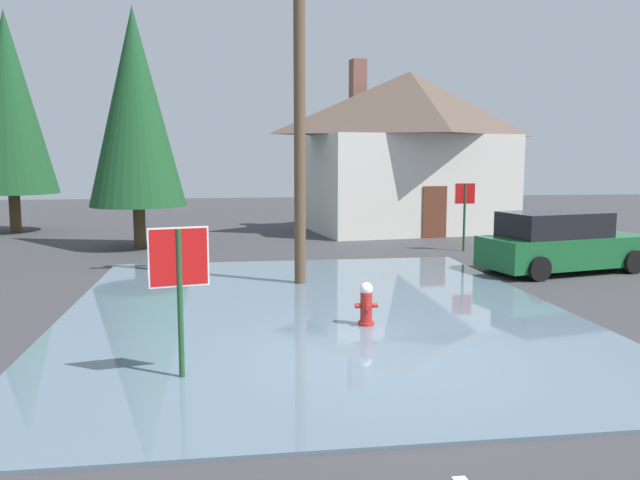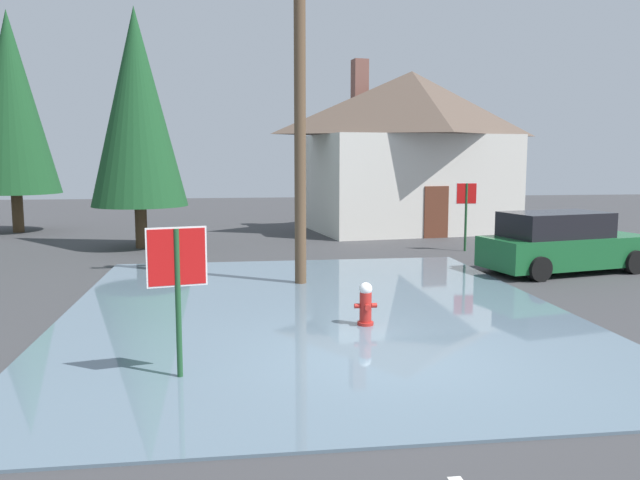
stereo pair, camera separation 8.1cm
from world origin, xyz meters
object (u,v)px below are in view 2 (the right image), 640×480
object	(u,v)px
house	(410,149)
pine_tree_mid_left	(11,103)
utility_pole	(300,114)
pine_tree_short_left	(137,108)
stop_sign_near	(177,271)
stop_sign_far	(466,203)
fire_hydrant	(366,305)
parked_car	(562,244)

from	to	relation	value
house	pine_tree_mid_left	world-z (taller)	pine_tree_mid_left
utility_pole	pine_tree_short_left	distance (m)	8.59
stop_sign_near	pine_tree_mid_left	bearing A→B (deg)	112.76
house	stop_sign_far	bearing A→B (deg)	-87.71
stop_sign_far	pine_tree_short_left	world-z (taller)	pine_tree_short_left
stop_sign_near	house	xyz separation A→B (m)	(8.21, 17.44, 1.88)
stop_sign_near	fire_hydrant	xyz separation A→B (m)	(3.18, 2.41, -1.14)
stop_sign_near	stop_sign_far	bearing A→B (deg)	53.55
stop_sign_far	pine_tree_mid_left	distance (m)	18.57
utility_pole	pine_tree_mid_left	xyz separation A→B (m)	(-10.45, 12.62, 1.15)
stop_sign_near	house	distance (m)	19.37
fire_hydrant	parked_car	xyz separation A→B (m)	(6.46, 4.88, 0.37)
house	parked_car	xyz separation A→B (m)	(1.42, -10.15, -2.65)
pine_tree_short_left	parked_car	bearing A→B (deg)	-28.11
utility_pole	stop_sign_far	distance (m)	8.17
fire_hydrant	utility_pole	xyz separation A→B (m)	(-0.76, 4.13, 3.72)
parked_car	pine_tree_short_left	xyz separation A→B (m)	(-11.96, 6.39, 3.96)
stop_sign_far	parked_car	size ratio (longest dim) A/B	0.47
stop_sign_near	house	bearing A→B (deg)	64.78
fire_hydrant	parked_car	distance (m)	8.11
stop_sign_near	pine_tree_mid_left	world-z (taller)	pine_tree_mid_left
stop_sign_near	pine_tree_short_left	xyz separation A→B (m)	(-2.33, 13.68, 3.20)
parked_car	pine_tree_short_left	size ratio (longest dim) A/B	0.60
stop_sign_near	stop_sign_far	size ratio (longest dim) A/B	0.95
fire_hydrant	house	distance (m)	16.14
utility_pole	pine_tree_mid_left	world-z (taller)	pine_tree_mid_left
house	fire_hydrant	bearing A→B (deg)	-108.53
fire_hydrant	pine_tree_short_left	distance (m)	13.27
stop_sign_far	pine_tree_mid_left	size ratio (longest dim) A/B	0.25
fire_hydrant	house	world-z (taller)	house
stop_sign_near	utility_pole	bearing A→B (deg)	69.73
house	parked_car	world-z (taller)	house
house	pine_tree_short_left	bearing A→B (deg)	-160.38
utility_pole	stop_sign_far	size ratio (longest dim) A/B	3.49
stop_sign_far	pine_tree_mid_left	bearing A→B (deg)	154.93
pine_tree_mid_left	pine_tree_short_left	xyz separation A→B (m)	(5.71, -5.48, -0.54)
stop_sign_far	parked_car	world-z (taller)	stop_sign_far
parked_car	pine_tree_mid_left	bearing A→B (deg)	146.12
stop_sign_near	stop_sign_far	world-z (taller)	stop_sign_far
utility_pole	stop_sign_far	world-z (taller)	utility_pole
house	pine_tree_short_left	xyz separation A→B (m)	(-10.54, -3.76, 1.31)
utility_pole	pine_tree_short_left	world-z (taller)	pine_tree_short_left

